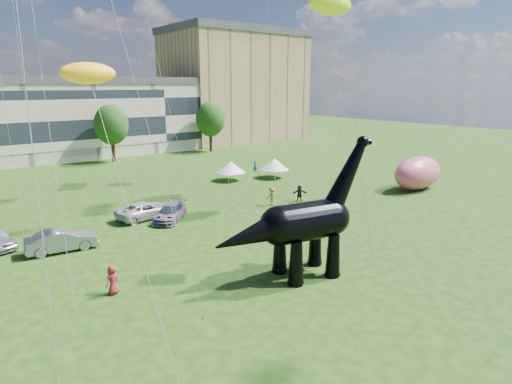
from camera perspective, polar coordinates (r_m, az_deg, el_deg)
ground at (r=23.45m, az=10.55°, el=-16.18°), size 220.00×220.00×0.00m
apartment_block at (r=95.82m, az=-2.86°, el=13.60°), size 28.00×18.00×22.00m
tree_mid_right at (r=70.36m, az=-18.77°, el=8.89°), size 5.20×5.20×9.44m
tree_far_right at (r=78.24m, az=-6.13°, el=9.99°), size 5.20×5.20×9.44m
dinosaur_sculpture at (r=26.51m, az=5.95°, el=-4.35°), size 10.99×4.01×8.95m
car_grey at (r=34.16m, az=-24.48°, el=-5.89°), size 5.09×2.35×1.62m
car_white at (r=39.96m, az=-14.50°, el=-2.34°), size 5.67×3.25×1.49m
car_dark at (r=38.82m, az=-11.37°, el=-2.72°), size 4.79×4.81×1.40m
gazebo_near at (r=53.88m, az=-3.38°, el=3.32°), size 3.53×3.53×2.43m
gazebo_far at (r=55.46m, az=2.42°, el=3.73°), size 4.23×4.23×2.55m
inflatable_pink at (r=52.61m, az=20.73°, el=2.38°), size 7.80×4.19×3.81m
visitors at (r=32.62m, az=-14.07°, el=-5.78°), size 48.84×42.85×1.89m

